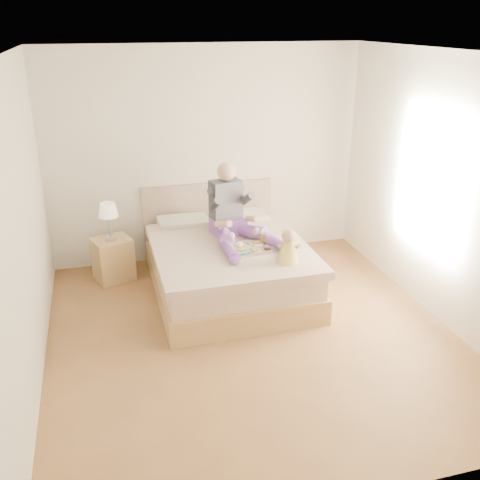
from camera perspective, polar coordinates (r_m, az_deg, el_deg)
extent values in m
cube|color=brown|center=(5.50, 1.30, -10.04)|extent=(4.00, 4.20, 0.01)
cube|color=white|center=(4.64, 1.61, 19.33)|extent=(4.00, 4.20, 0.02)
cube|color=silver|center=(6.86, -3.60, 8.95)|extent=(4.00, 0.02, 2.70)
cube|color=silver|center=(3.13, 12.53, -9.01)|extent=(4.00, 0.02, 2.70)
cube|color=silver|center=(4.77, -22.29, 1.05)|extent=(0.02, 4.20, 2.70)
cube|color=silver|center=(5.77, 20.91, 4.86)|extent=(0.02, 4.20, 2.70)
cube|color=white|center=(5.91, 19.76, 5.91)|extent=(0.02, 1.30, 1.60)
cube|color=white|center=(5.90, 19.72, 5.91)|extent=(0.01, 1.18, 1.48)
cube|color=#A17E4B|center=(6.28, -1.30, -4.13)|extent=(1.68, 2.13, 0.28)
cube|color=#C4A992|center=(6.17, -1.32, -1.97)|extent=(1.60, 2.05, 0.24)
cube|color=#C4A992|center=(5.97, -0.99, -1.11)|extent=(1.70, 1.80, 0.09)
cube|color=silver|center=(6.70, -6.03, 1.72)|extent=(0.62, 0.40, 0.14)
cube|color=silver|center=(6.85, 0.25, 2.32)|extent=(0.62, 0.40, 0.14)
cube|color=gray|center=(7.10, -3.42, 2.25)|extent=(1.70, 0.08, 1.00)
cube|color=#A17E4B|center=(6.66, -13.38, -1.99)|extent=(0.52, 0.49, 0.52)
cylinder|color=silver|center=(6.52, -13.61, 0.14)|extent=(0.12, 0.12, 0.04)
cylinder|color=silver|center=(6.46, -13.73, 1.37)|extent=(0.02, 0.02, 0.26)
cone|color=#FFEDC7|center=(6.39, -13.91, 3.15)|extent=(0.23, 0.23, 0.17)
cube|color=#693A93|center=(6.30, -1.28, 1.52)|extent=(0.42, 0.36, 0.18)
cube|color=#323138|center=(6.25, -1.53, 4.29)|extent=(0.39, 0.28, 0.47)
sphere|color=tan|center=(6.12, -1.45, 7.34)|extent=(0.22, 0.22, 0.22)
cylinder|color=#693A93|center=(6.05, -1.66, 0.48)|extent=(0.22, 0.52, 0.21)
cylinder|color=#693A93|center=(5.70, -1.16, -1.11)|extent=(0.13, 0.45, 0.12)
sphere|color=#693A93|center=(5.51, -0.56, -2.09)|extent=(0.11, 0.11, 0.11)
cylinder|color=#323138|center=(6.05, -2.66, 3.83)|extent=(0.11, 0.30, 0.24)
cylinder|color=tan|center=(5.95, -1.82, 1.73)|extent=(0.16, 0.31, 0.16)
sphere|color=tan|center=(5.88, -0.95, 0.43)|extent=(0.09, 0.09, 0.09)
cylinder|color=#693A93|center=(6.17, 0.97, 0.97)|extent=(0.39, 0.51, 0.21)
cylinder|color=#693A93|center=(5.93, 3.62, -0.16)|extent=(0.28, 0.46, 0.12)
sphere|color=#693A93|center=(5.78, 5.02, -0.92)|extent=(0.11, 0.11, 0.11)
cylinder|color=#323138|center=(6.21, 0.64, 4.36)|extent=(0.17, 0.30, 0.24)
cylinder|color=tan|center=(6.11, 1.35, 2.29)|extent=(0.10, 0.31, 0.16)
sphere|color=tan|center=(6.01, 1.74, 0.93)|extent=(0.09, 0.09, 0.09)
cube|color=silver|center=(5.87, 0.92, -0.97)|extent=(0.56, 0.47, 0.01)
cylinder|color=teal|center=(5.83, -0.07, -0.96)|extent=(0.30, 0.30, 0.02)
cylinder|color=#B18D3B|center=(5.83, -0.07, -0.78)|extent=(0.20, 0.20, 0.02)
cylinder|color=white|center=(5.91, -1.15, -0.18)|extent=(0.09, 0.09, 0.10)
torus|color=white|center=(5.93, -0.67, -0.08)|extent=(0.03, 0.07, 0.07)
cylinder|color=#915E47|center=(5.89, -1.15, 0.26)|extent=(0.08, 0.08, 0.01)
cylinder|color=white|center=(5.99, 1.75, -0.35)|extent=(0.17, 0.17, 0.01)
cube|color=#B18D3B|center=(5.98, 1.76, -0.21)|extent=(0.11, 0.10, 0.02)
cylinder|color=white|center=(5.78, 1.60, -1.23)|extent=(0.17, 0.17, 0.01)
ellipsoid|color=#B4132B|center=(5.77, 1.85, -1.11)|extent=(0.04, 0.04, 0.01)
cylinder|color=white|center=(5.98, 2.45, 0.23)|extent=(0.08, 0.08, 0.13)
cylinder|color=gold|center=(5.98, 2.45, 0.20)|extent=(0.07, 0.07, 0.13)
cylinder|color=white|center=(5.83, 2.94, -0.85)|extent=(0.08, 0.08, 0.04)
cylinder|color=#4A170A|center=(5.83, 2.94, -0.86)|extent=(0.07, 0.07, 0.03)
cone|color=gold|center=(5.55, 5.17, -1.21)|extent=(0.22, 0.22, 0.24)
sphere|color=tan|center=(5.49, 5.24, 0.47)|extent=(0.15, 0.15, 0.15)
cylinder|color=tan|center=(5.68, 4.60, -1.49)|extent=(0.11, 0.18, 0.06)
sphere|color=tan|center=(5.76, 4.47, -1.15)|extent=(0.05, 0.05, 0.05)
cylinder|color=tan|center=(5.54, 4.28, -0.75)|extent=(0.09, 0.13, 0.10)
cylinder|color=tan|center=(5.69, 5.43, -1.48)|extent=(0.07, 0.17, 0.06)
sphere|color=tan|center=(5.77, 5.38, -1.14)|extent=(0.05, 0.05, 0.05)
cylinder|color=tan|center=(5.56, 6.07, -0.72)|extent=(0.04, 0.12, 0.10)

